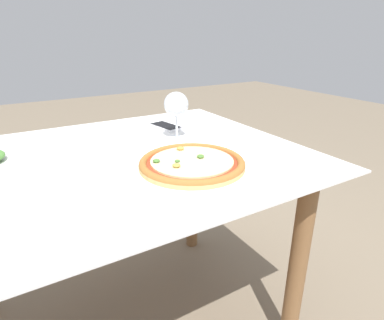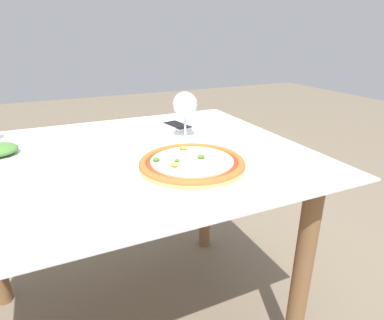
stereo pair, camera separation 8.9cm
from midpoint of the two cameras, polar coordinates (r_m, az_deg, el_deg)
dining_table at (r=1.06m, az=-15.34°, el=-4.47°), size 1.17×0.91×0.71m
pizza_plate at (r=0.89m, az=-2.86°, el=-0.82°), size 0.32×0.32×0.04m
fork at (r=0.94m, az=-29.66°, el=-3.72°), size 0.03×0.17×0.00m
wine_glass_far_right at (r=1.14m, az=-5.09°, el=9.58°), size 0.09×0.09×0.17m
cell_phone at (r=1.31m, az=-6.62°, el=5.91°), size 0.10×0.16×0.01m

